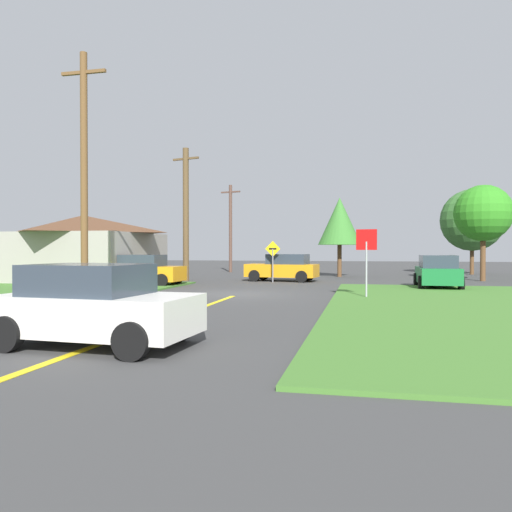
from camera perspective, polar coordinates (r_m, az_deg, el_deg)
The scene contains 15 objects.
ground_plane at distance 21.29m, azimuth -1.94°, elevation -4.37°, with size 120.00×120.00×0.00m, color #3D3D3D.
lane_stripe_center at distance 13.72m, azimuth -10.19°, elevation -7.22°, with size 0.20×14.00×0.01m, color yellow.
stop_sign at distance 19.61m, azimuth 12.53°, elevation 0.74°, with size 0.79×0.19×2.68m.
car_approaching_junction at distance 29.79m, azimuth 3.15°, elevation -1.35°, with size 4.41×2.35×1.62m.
car_on_crossroad at distance 25.81m, azimuth 20.06°, elevation -1.73°, with size 2.04×3.90×1.62m.
parked_car_near_building at distance 26.82m, azimuth -12.56°, elevation -1.61°, with size 3.91×2.11×1.62m.
car_behind_on_main_road at distance 10.35m, azimuth -17.94°, elevation -5.42°, with size 3.97×2.35×1.62m.
utility_pole_near at distance 19.82m, azimuth -19.09°, elevation 8.98°, with size 1.80×0.27×9.21m.
utility_pole_mid at distance 30.22m, azimuth -8.04°, elevation 4.87°, with size 1.77×0.56×7.97m.
utility_pole_far at distance 41.27m, azimuth -2.94°, elevation 3.35°, with size 1.77×0.59×7.22m.
direction_sign at distance 28.67m, azimuth 1.93°, elevation -0.08°, with size 0.90×0.12×2.39m.
oak_tree_left at distance 32.84m, azimuth 24.57°, elevation 4.46°, with size 3.38×3.38×5.77m.
pine_tree_center at distance 41.02m, azimuth 23.51°, elevation 3.79°, with size 4.67×4.67×6.45m.
oak_tree_right at distance 34.97m, azimuth 9.55°, elevation 3.93°, with size 2.97×2.97×5.49m.
barn at distance 31.34m, azimuth -19.18°, elevation 0.84°, with size 7.79×7.36×3.93m.
Camera 1 is at (5.18, -20.56, 1.92)m, focal length 34.94 mm.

